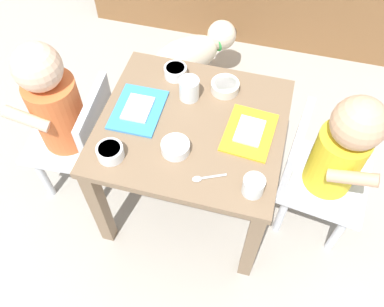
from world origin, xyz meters
TOP-DOWN VIEW (x-y plane):
  - ground_plane at (0.00, 0.00)m, footprint 7.00×7.00m
  - dining_table at (0.00, 0.00)m, footprint 0.58×0.54m
  - seated_child_left at (-0.45, -0.02)m, footprint 0.30×0.30m
  - seated_child_right at (0.45, 0.04)m, footprint 0.31×0.31m
  - dog at (-0.16, 0.61)m, footprint 0.38×0.38m
  - food_tray_left at (-0.18, 0.01)m, footprint 0.15×0.20m
  - food_tray_right at (0.18, 0.01)m, footprint 0.16×0.20m
  - water_cup_left at (0.22, -0.19)m, footprint 0.06×0.06m
  - water_cup_right at (-0.04, 0.11)m, footprint 0.07×0.07m
  - veggie_bowl_far at (-0.11, 0.19)m, footprint 0.08×0.08m
  - cereal_bowl_left_side at (-0.02, -0.11)m, footprint 0.08×0.08m
  - cereal_bowl_right_side at (-0.20, -0.18)m, footprint 0.08×0.08m
  - veggie_bowl_near at (0.07, 0.17)m, footprint 0.09×0.09m
  - spoon_by_left_tray at (0.09, -0.18)m, footprint 0.10×0.05m

SIDE VIEW (x-z plane):
  - ground_plane at x=0.00m, z-range 0.00..0.00m
  - dog at x=-0.16m, z-range 0.04..0.35m
  - dining_table at x=0.00m, z-range 0.15..0.61m
  - seated_child_right at x=0.45m, z-range 0.09..0.74m
  - seated_child_left at x=-0.45m, z-range 0.08..0.76m
  - spoon_by_left_tray at x=0.09m, z-range 0.46..0.47m
  - food_tray_right at x=0.18m, z-range 0.46..0.48m
  - food_tray_left at x=-0.18m, z-range 0.46..0.48m
  - veggie_bowl_near at x=0.07m, z-range 0.46..0.50m
  - cereal_bowl_left_side at x=-0.02m, z-range 0.46..0.50m
  - veggie_bowl_far at x=-0.11m, z-range 0.46..0.50m
  - cereal_bowl_right_side at x=-0.20m, z-range 0.46..0.50m
  - water_cup_left at x=0.22m, z-range 0.46..0.52m
  - water_cup_right at x=-0.04m, z-range 0.46..0.53m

